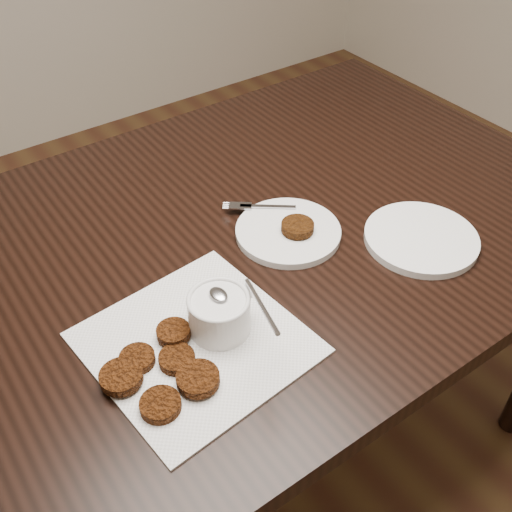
{
  "coord_description": "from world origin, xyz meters",
  "views": [
    {
      "loc": [
        -0.51,
        -0.61,
        1.49
      ],
      "look_at": [
        -0.06,
        0.03,
        0.8
      ],
      "focal_mm": 42.33,
      "sensor_mm": 36.0,
      "label": 1
    }
  ],
  "objects_px": {
    "table": "(241,356)",
    "plate_with_patty": "(288,229)",
    "sauce_ramekin": "(218,298)",
    "plate_empty": "(421,238)",
    "napkin": "(196,342)"
  },
  "relations": [
    {
      "from": "sauce_ramekin",
      "to": "plate_empty",
      "type": "xyz_separation_m",
      "value": [
        0.43,
        -0.03,
        -0.06
      ]
    },
    {
      "from": "plate_empty",
      "to": "table",
      "type": "bearing_deg",
      "value": 139.95
    },
    {
      "from": "table",
      "to": "plate_empty",
      "type": "height_order",
      "value": "plate_empty"
    },
    {
      "from": "napkin",
      "to": "plate_with_patty",
      "type": "distance_m",
      "value": 0.31
    },
    {
      "from": "plate_empty",
      "to": "plate_with_patty",
      "type": "bearing_deg",
      "value": 139.97
    },
    {
      "from": "table",
      "to": "plate_with_patty",
      "type": "distance_m",
      "value": 0.4
    },
    {
      "from": "table",
      "to": "napkin",
      "type": "bearing_deg",
      "value": -137.45
    },
    {
      "from": "napkin",
      "to": "sauce_ramekin",
      "type": "height_order",
      "value": "sauce_ramekin"
    },
    {
      "from": "napkin",
      "to": "plate_empty",
      "type": "distance_m",
      "value": 0.48
    },
    {
      "from": "table",
      "to": "plate_with_patty",
      "type": "relative_size",
      "value": 7.23
    },
    {
      "from": "sauce_ramekin",
      "to": "plate_empty",
      "type": "bearing_deg",
      "value": -4.46
    },
    {
      "from": "napkin",
      "to": "sauce_ramekin",
      "type": "xyz_separation_m",
      "value": [
        0.05,
        0.0,
        0.07
      ]
    },
    {
      "from": "napkin",
      "to": "sauce_ramekin",
      "type": "relative_size",
      "value": 2.28
    },
    {
      "from": "table",
      "to": "sauce_ramekin",
      "type": "distance_m",
      "value": 0.51
    },
    {
      "from": "napkin",
      "to": "plate_with_patty",
      "type": "relative_size",
      "value": 1.54
    }
  ]
}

